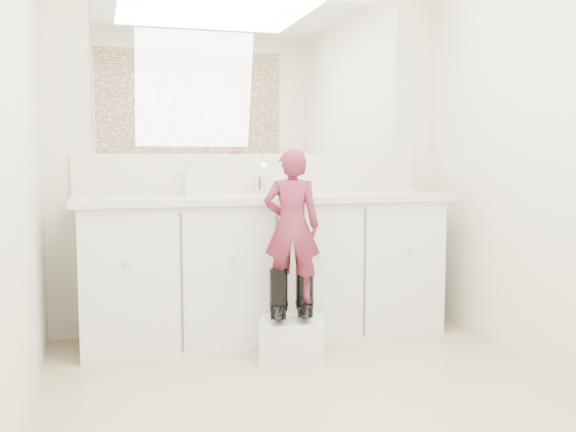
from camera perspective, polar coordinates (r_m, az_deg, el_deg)
name	(u,v)px	position (r m, az deg, el deg)	size (l,w,h in m)	color
floor	(334,411)	(2.99, 4.13, -16.87)	(3.00, 3.00, 0.00)	#978963
wall_back	(254,145)	(4.20, -3.02, 6.36)	(2.60, 2.60, 0.00)	beige
wall_left	(7,137)	(2.61, -23.70, 6.42)	(3.00, 3.00, 0.00)	beige
vanity_cabinet	(265,269)	(4.00, -2.04, -4.76)	(2.20, 0.55, 0.85)	silver
countertop	(266,198)	(3.93, -2.01, 1.61)	(2.28, 0.58, 0.04)	beige
backsplash	(255,173)	(4.19, -2.96, 3.83)	(2.28, 0.03, 0.25)	beige
mirror	(254,76)	(4.22, -3.01, 12.35)	(2.00, 0.02, 1.00)	white
faucet	(259,185)	(4.08, -2.59, 2.74)	(0.08, 0.08, 0.10)	silver
cup	(293,185)	(4.06, 0.42, 2.75)	(0.11, 0.11, 0.10)	beige
soap_bottle	(190,178)	(3.91, -8.72, 3.32)	(0.09, 0.09, 0.20)	beige
step_stool	(292,339)	(3.63, 0.33, -10.89)	(0.35, 0.29, 0.22)	silver
boot_left	(279,294)	(3.55, -0.83, -6.99)	(0.11, 0.19, 0.29)	black
boot_right	(305,293)	(3.59, 1.49, -6.84)	(0.11, 0.19, 0.29)	black
toddler	(292,226)	(3.51, 0.34, -0.90)	(0.31, 0.20, 0.84)	#AD3559
toothbrush	(305,203)	(3.49, 1.56, 1.18)	(0.01, 0.01, 0.14)	#CB4F89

